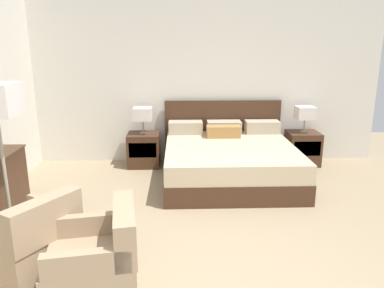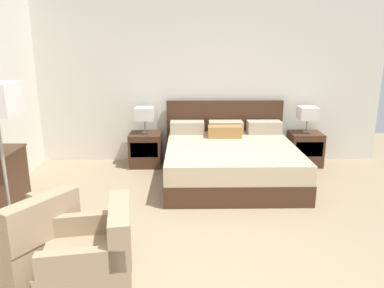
{
  "view_description": "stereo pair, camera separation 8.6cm",
  "coord_description": "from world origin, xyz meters",
  "px_view_note": "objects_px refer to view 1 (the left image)",
  "views": [
    {
      "loc": [
        -0.19,
        -2.42,
        1.98
      ],
      "look_at": [
        -0.03,
        2.11,
        0.75
      ],
      "focal_mm": 35.0,
      "sensor_mm": 36.0,
      "label": 1
    },
    {
      "loc": [
        -0.1,
        -2.43,
        1.98
      ],
      "look_at": [
        -0.03,
        2.11,
        0.75
      ],
      "focal_mm": 35.0,
      "sensor_mm": 36.0,
      "label": 2
    }
  ],
  "objects_px": {
    "nightstand_left": "(144,150)",
    "nightstand_right": "(302,148)",
    "table_lamp_right": "(305,113)",
    "armchair_companion": "(97,265)",
    "bed": "(229,160)",
    "armchair_by_window": "(31,245)",
    "table_lamp_left": "(143,114)"
  },
  "relations": [
    {
      "from": "table_lamp_left",
      "to": "armchair_by_window",
      "type": "distance_m",
      "value": 3.14
    },
    {
      "from": "armchair_companion",
      "to": "table_lamp_left",
      "type": "bearing_deg",
      "value": 88.76
    },
    {
      "from": "armchair_by_window",
      "to": "table_lamp_left",
      "type": "bearing_deg",
      "value": 76.65
    },
    {
      "from": "bed",
      "to": "table_lamp_right",
      "type": "height_order",
      "value": "bed"
    },
    {
      "from": "bed",
      "to": "armchair_by_window",
      "type": "relative_size",
      "value": 2.09
    },
    {
      "from": "bed",
      "to": "nightstand_left",
      "type": "height_order",
      "value": "bed"
    },
    {
      "from": "nightstand_right",
      "to": "nightstand_left",
      "type": "bearing_deg",
      "value": 180.0
    },
    {
      "from": "nightstand_right",
      "to": "table_lamp_left",
      "type": "distance_m",
      "value": 2.71
    },
    {
      "from": "nightstand_right",
      "to": "armchair_companion",
      "type": "bearing_deg",
      "value": -129.25
    },
    {
      "from": "bed",
      "to": "nightstand_right",
      "type": "xyz_separation_m",
      "value": [
        1.32,
        0.67,
        -0.02
      ]
    },
    {
      "from": "nightstand_right",
      "to": "table_lamp_left",
      "type": "relative_size",
      "value": 1.28
    },
    {
      "from": "nightstand_right",
      "to": "armchair_by_window",
      "type": "xyz_separation_m",
      "value": [
        -3.36,
        -3.0,
        0.01
      ]
    },
    {
      "from": "table_lamp_right",
      "to": "armchair_by_window",
      "type": "height_order",
      "value": "table_lamp_right"
    },
    {
      "from": "table_lamp_right",
      "to": "armchair_companion",
      "type": "height_order",
      "value": "table_lamp_right"
    },
    {
      "from": "nightstand_right",
      "to": "armchair_companion",
      "type": "height_order",
      "value": "armchair_companion"
    },
    {
      "from": "bed",
      "to": "nightstand_left",
      "type": "bearing_deg",
      "value": 153.02
    },
    {
      "from": "nightstand_left",
      "to": "armchair_companion",
      "type": "bearing_deg",
      "value": -91.24
    },
    {
      "from": "nightstand_left",
      "to": "nightstand_right",
      "type": "relative_size",
      "value": 1.0
    },
    {
      "from": "armchair_companion",
      "to": "bed",
      "type": "bearing_deg",
      "value": 62.28
    },
    {
      "from": "nightstand_right",
      "to": "table_lamp_right",
      "type": "height_order",
      "value": "table_lamp_right"
    },
    {
      "from": "nightstand_left",
      "to": "table_lamp_right",
      "type": "distance_m",
      "value": 2.71
    },
    {
      "from": "armchair_by_window",
      "to": "armchair_companion",
      "type": "bearing_deg",
      "value": -26.98
    },
    {
      "from": "nightstand_left",
      "to": "table_lamp_left",
      "type": "distance_m",
      "value": 0.6
    },
    {
      "from": "bed",
      "to": "nightstand_left",
      "type": "distance_m",
      "value": 1.49
    },
    {
      "from": "nightstand_left",
      "to": "armchair_by_window",
      "type": "distance_m",
      "value": 3.09
    },
    {
      "from": "bed",
      "to": "armchair_by_window",
      "type": "xyz_separation_m",
      "value": [
        -2.04,
        -2.33,
        -0.01
      ]
    },
    {
      "from": "table_lamp_right",
      "to": "armchair_companion",
      "type": "bearing_deg",
      "value": -129.23
    },
    {
      "from": "bed",
      "to": "table_lamp_left",
      "type": "bearing_deg",
      "value": 152.97
    },
    {
      "from": "table_lamp_right",
      "to": "armchair_companion",
      "type": "relative_size",
      "value": 0.54
    },
    {
      "from": "table_lamp_right",
      "to": "armchair_companion",
      "type": "distance_m",
      "value": 4.34
    },
    {
      "from": "bed",
      "to": "nightstand_right",
      "type": "bearing_deg",
      "value": 26.97
    },
    {
      "from": "nightstand_left",
      "to": "nightstand_right",
      "type": "height_order",
      "value": "same"
    }
  ]
}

